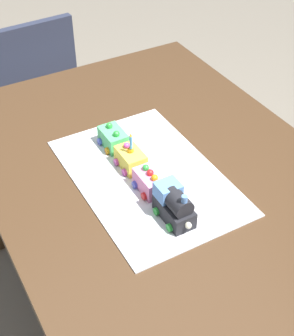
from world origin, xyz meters
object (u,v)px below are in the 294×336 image
(cake_car_caboose_lemon, at_px, (131,159))
(cake_car_hopper_mint_green, at_px, (113,138))
(dining_table, at_px, (159,193))
(birthday_candle, at_px, (131,141))
(cake_locomotive, at_px, (174,205))
(chair, at_px, (29,94))
(cake_car_gondola_bubblegum, at_px, (150,181))

(cake_car_caboose_lemon, distance_m, cake_car_hopper_mint_green, 0.12)
(dining_table, xyz_separation_m, birthday_candle, (0.04, 0.07, 0.21))
(cake_locomotive, height_order, birthday_candle, birthday_candle)
(chair, xyz_separation_m, birthday_candle, (-0.99, -0.03, 0.37))
(chair, distance_m, cake_locomotive, 1.28)
(dining_table, relative_size, cake_car_hopper_mint_green, 14.00)
(chair, height_order, cake_car_hopper_mint_green, chair)
(cake_locomotive, height_order, cake_car_hopper_mint_green, cake_locomotive)
(chair, bearing_deg, cake_car_gondola_bubblegum, 88.14)
(chair, bearing_deg, cake_car_caboose_lemon, 88.30)
(cake_car_caboose_lemon, xyz_separation_m, cake_car_hopper_mint_green, (0.12, 0.00, 0.00))
(chair, xyz_separation_m, cake_car_caboose_lemon, (-0.99, -0.03, 0.30))
(dining_table, bearing_deg, cake_car_caboose_lemon, 59.59)
(cake_car_hopper_mint_green, bearing_deg, chair, 1.64)
(chair, height_order, cake_car_caboose_lemon, chair)
(cake_car_gondola_bubblegum, distance_m, birthday_candle, 0.13)
(cake_car_caboose_lemon, bearing_deg, cake_car_hopper_mint_green, 0.00)
(chair, bearing_deg, birthday_candle, 88.29)
(cake_car_caboose_lemon, relative_size, cake_car_hopper_mint_green, 1.00)
(dining_table, height_order, cake_car_gondola_bubblegum, cake_car_gondola_bubblegum)
(chair, relative_size, birthday_candle, 15.52)
(cake_car_gondola_bubblegum, bearing_deg, chair, 1.29)
(cake_car_gondola_bubblegum, bearing_deg, cake_locomotive, -180.00)
(cake_car_hopper_mint_green, bearing_deg, birthday_candle, -180.00)
(cake_car_gondola_bubblegum, distance_m, cake_car_hopper_mint_green, 0.24)
(cake_car_caboose_lemon, bearing_deg, cake_car_gondola_bubblegum, 180.00)
(chair, bearing_deg, cake_car_hopper_mint_green, 88.49)
(dining_table, relative_size, cake_car_caboose_lemon, 14.00)
(cake_locomotive, distance_m, cake_car_gondola_bubblegum, 0.13)
(cake_car_gondola_bubblegum, relative_size, cake_car_caboose_lemon, 1.00)
(dining_table, distance_m, cake_car_hopper_mint_green, 0.23)
(cake_car_gondola_bubblegum, bearing_deg, dining_table, -44.64)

